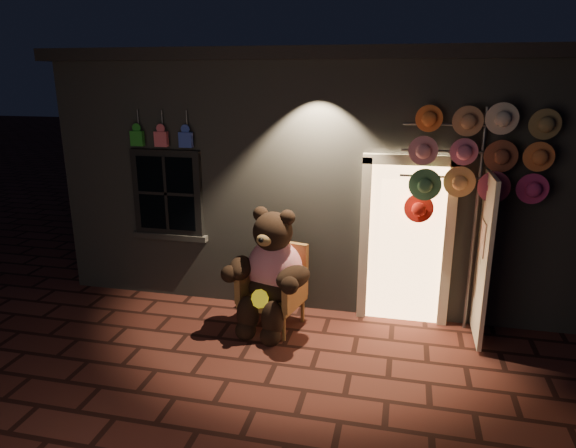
% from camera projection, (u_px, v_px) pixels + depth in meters
% --- Properties ---
extents(ground, '(60.00, 60.00, 0.00)m').
position_uv_depth(ground, '(275.00, 364.00, 5.76)').
color(ground, '#592922').
rests_on(ground, ground).
extents(shop_building, '(7.30, 5.95, 3.51)m').
position_uv_depth(shop_building, '(331.00, 157.00, 9.00)').
color(shop_building, slate).
rests_on(shop_building, ground).
extents(wicker_armchair, '(0.85, 0.80, 1.06)m').
position_uv_depth(wicker_armchair, '(275.00, 285.00, 6.56)').
color(wicker_armchair, olive).
rests_on(wicker_armchair, ground).
extents(teddy_bear, '(1.13, 0.99, 1.60)m').
position_uv_depth(teddy_bear, '(271.00, 272.00, 6.38)').
color(teddy_bear, red).
rests_on(teddy_bear, ground).
extents(hat_rack, '(1.68, 0.22, 2.80)m').
position_uv_depth(hat_rack, '(475.00, 160.00, 5.90)').
color(hat_rack, '#59595E').
rests_on(hat_rack, ground).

